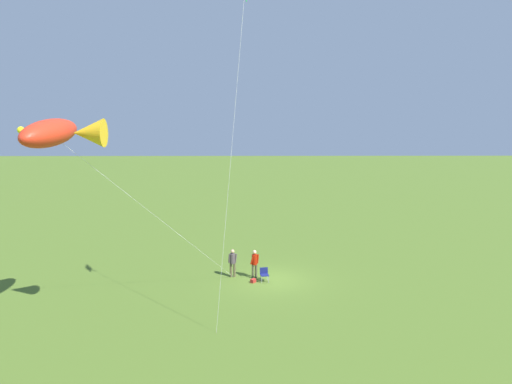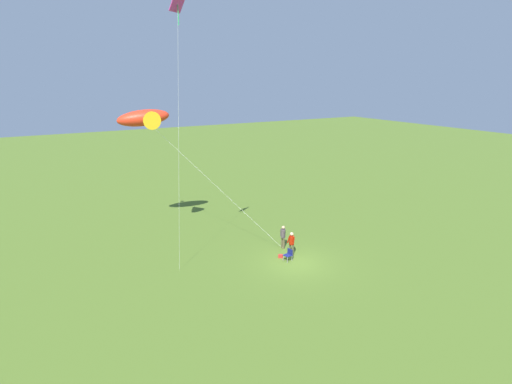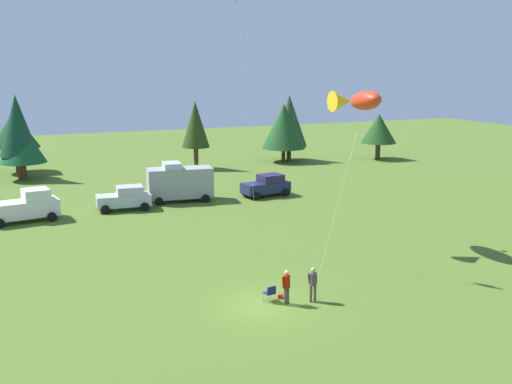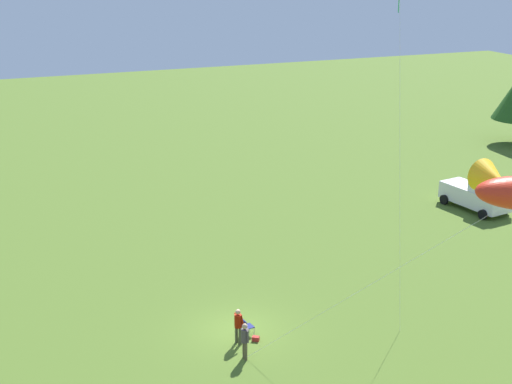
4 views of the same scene
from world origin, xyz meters
name	(u,v)px [view 3 (image 3 of 4)]	position (x,y,z in m)	size (l,w,h in m)	color
ground_plane	(262,305)	(0.00, 0.00, 0.00)	(160.00, 160.00, 0.00)	#4C6823
person_kite_flyer	(313,282)	(2.43, -0.56, 1.02)	(0.55, 0.34, 1.74)	brown
folding_chair	(270,292)	(0.52, 0.24, 0.49)	(0.55, 0.55, 0.82)	navy
person_spectator	(287,284)	(1.09, -0.37, 1.02)	(0.56, 0.47, 1.74)	#46472F
backpack_on_grass	(280,296)	(1.18, 0.46, 0.11)	(0.32, 0.22, 0.22)	#AF2721
truck_white_pickup	(25,207)	(-9.63, 21.44, 1.10)	(5.24, 3.01, 2.34)	silver
car_silver_compact	(125,198)	(-2.16, 22.13, 0.95)	(4.34, 2.50, 1.89)	#B4BDC3
van_motorhome_grey	(180,182)	(2.73, 23.44, 1.64)	(5.62, 3.12, 3.34)	#9A9B9E
car_navy_hatch	(267,185)	(10.33, 22.36, 0.95)	(4.39, 2.65, 1.89)	#1B234E
treeline_distant	(108,130)	(-0.32, 39.78, 4.63)	(59.64, 12.26, 8.59)	#424028
kite_large_fish	(360,101)	(9.61, 6.95, 9.15)	(8.86, 9.55, 9.92)	red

